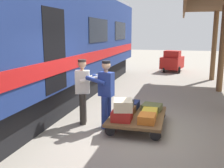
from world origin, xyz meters
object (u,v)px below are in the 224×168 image
Objects in this scene: suitcase_navy_fabric at (130,105)px; suitcase_slate_roller at (126,104)px; suitcase_orange_carryall at (147,119)px; suitcase_brown_leather at (126,110)px; baggage_tug at (172,61)px; suitcase_cream_canvas at (123,105)px; luggage_cart at (138,116)px; porter_in_overalls at (106,92)px; train_car at (2,45)px; suitcase_yellow_case at (150,113)px; suitcase_red_plastic at (122,115)px; porter_by_door at (83,89)px; suitcase_olive_duffel at (152,107)px.

suitcase_navy_fabric is 0.58m from suitcase_slate_roller.
suitcase_brown_leather is (0.59, -0.51, -0.00)m from suitcase_orange_carryall.
suitcase_slate_roller is 0.19× the size of baggage_tug.
suitcase_slate_roller is at bearing -86.58° from suitcase_cream_canvas.
luggage_cart is at bearing 87.15° from baggage_tug.
train_car is at bearing 7.56° from porter_in_overalls.
suitcase_navy_fabric is 0.28× the size of porter_in_overalls.
suitcase_red_plastic reaches higher than suitcase_yellow_case.
porter_in_overalls reaches higher than suitcase_navy_fabric.
suitcase_navy_fabric reaches higher than suitcase_orange_carryall.
suitcase_navy_fabric is (0.59, -1.02, 0.00)m from suitcase_orange_carryall.
suitcase_olive_duffel is at bearing -160.79° from porter_by_door.
porter_in_overalls is (1.09, 0.20, 0.52)m from suitcase_yellow_case.
suitcase_olive_duffel is 1.36× the size of suitcase_slate_roller.
suitcase_slate_roller is at bearing -88.86° from suitcase_red_plastic.
suitcase_navy_fabric reaches higher than suitcase_brown_leather.
suitcase_navy_fabric is 1.38m from porter_by_door.
suitcase_yellow_case is 0.92× the size of suitcase_cream_canvas.
suitcase_brown_leather is 0.74m from porter_in_overalls.
baggage_tug is at bearing -94.56° from suitcase_brown_leather.
baggage_tug is at bearing -110.65° from train_car.
luggage_cart is 0.61m from suitcase_red_plastic.
suitcase_orange_carryall is 0.89× the size of suitcase_cream_canvas.
suitcase_cream_canvas is 0.30× the size of porter_in_overalls.
porter_by_door is at bearing 27.97° from suitcase_navy_fabric.
suitcase_brown_leather is at bearing 0.00° from suitcase_yellow_case.
porter_in_overalls reaches higher than suitcase_yellow_case.
suitcase_olive_duffel is 0.78m from suitcase_brown_leather.
suitcase_olive_duffel is at bearing -137.76° from suitcase_slate_roller.
porter_by_door reaches higher than suitcase_slate_roller.
suitcase_navy_fabric is (-3.15, -1.06, -1.64)m from train_car.
suitcase_red_plastic is at bearing 44.91° from suitcase_cream_canvas.
porter_in_overalls is 10.18m from baggage_tug.
suitcase_brown_leather reaches higher than luggage_cart.
suitcase_slate_roller is 0.21× the size of porter_by_door.
suitcase_olive_duffel is 0.59m from suitcase_navy_fabric.
train_car is 10.59× the size of luggage_cart.
train_car is 3.54m from suitcase_red_plastic.
suitcase_slate_roller is at bearing -177.27° from porter_by_door.
baggage_tug reaches higher than luggage_cart.
suitcase_olive_duffel is at bearing -119.88° from suitcase_cream_canvas.
suitcase_orange_carryall is 0.27× the size of porter_in_overalls.
porter_by_door is at bearing -167.06° from train_car.
train_car is 4.23m from suitcase_olive_duffel.
porter_in_overalls is at bearing -29.43° from suitcase_cream_canvas.
suitcase_cream_canvas is (0.58, -0.02, 0.27)m from suitcase_orange_carryall.
suitcase_yellow_case is 0.51m from suitcase_olive_duffel.
suitcase_red_plastic is 0.25m from suitcase_cream_canvas.
porter_in_overalls is at bearing 14.29° from luggage_cart.
suitcase_navy_fabric reaches higher than suitcase_yellow_case.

